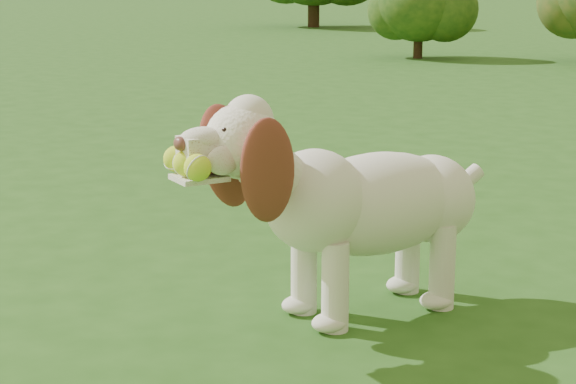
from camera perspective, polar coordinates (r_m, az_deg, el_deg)
The scene contains 3 objects.
ground at distance 3.99m, azimuth 2.13°, elevation -3.86°, with size 80.00×80.00×0.00m, color #214B15.
dog at distance 3.22m, azimuth 3.76°, elevation -0.27°, with size 0.70×1.17×0.78m.
shrub_a at distance 13.14m, azimuth 7.78°, elevation 10.98°, with size 1.18×1.18×1.22m.
Camera 1 is at (2.28, -3.06, 1.16)m, focal length 60.00 mm.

